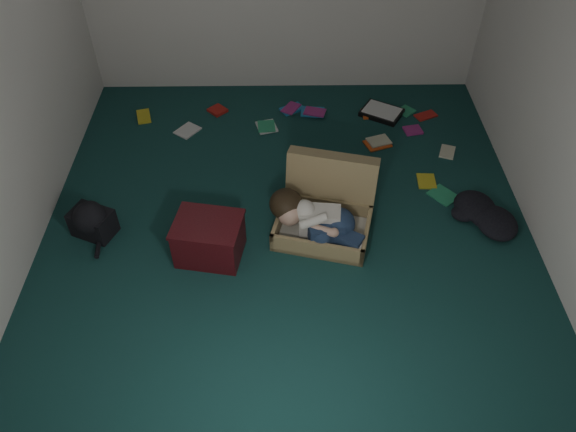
{
  "coord_description": "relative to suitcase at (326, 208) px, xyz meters",
  "views": [
    {
      "loc": [
        -0.04,
        -3.16,
        3.35
      ],
      "look_at": [
        0.0,
        -0.15,
        0.35
      ],
      "focal_mm": 35.0,
      "sensor_mm": 36.0,
      "label": 1
    }
  ],
  "objects": [
    {
      "name": "backpack",
      "position": [
        -1.89,
        -0.09,
        -0.04
      ],
      "size": [
        0.5,
        0.46,
        0.25
      ],
      "primitive_type": null,
      "rotation": [
        0.0,
        0.0,
        -0.41
      ],
      "color": "black",
      "rests_on": "floor"
    },
    {
      "name": "book_scatter",
      "position": [
        0.18,
        1.27,
        -0.15
      ],
      "size": [
        3.18,
        1.58,
        0.02
      ],
      "color": "gold",
      "rests_on": "floor"
    },
    {
      "name": "maroon_bin",
      "position": [
        -0.93,
        -0.34,
        0.01
      ],
      "size": [
        0.57,
        0.48,
        0.35
      ],
      "rotation": [
        0.0,
        0.0,
        -0.18
      ],
      "color": "#420D12",
      "rests_on": "floor"
    },
    {
      "name": "suitcase",
      "position": [
        0.0,
        0.0,
        0.0
      ],
      "size": [
        0.9,
        0.88,
        0.55
      ],
      "rotation": [
        0.0,
        0.0,
        -0.25
      ],
      "color": "tan",
      "rests_on": "floor"
    },
    {
      "name": "wall_front",
      "position": [
        -0.32,
        -2.37,
        1.14
      ],
      "size": [
        4.5,
        0.0,
        4.5
      ],
      "primitive_type": "plane",
      "rotation": [
        -1.57,
        0.0,
        0.0
      ],
      "color": "silver",
      "rests_on": "ground"
    },
    {
      "name": "paper_tray",
      "position": [
        0.68,
        1.56,
        -0.14
      ],
      "size": [
        0.49,
        0.46,
        0.06
      ],
      "rotation": [
        0.0,
        0.0,
        -0.53
      ],
      "color": "black",
      "rests_on": "floor"
    },
    {
      "name": "clothing_pile",
      "position": [
        1.31,
        -0.01,
        -0.09
      ],
      "size": [
        0.55,
        0.48,
        0.15
      ],
      "primitive_type": null,
      "rotation": [
        0.0,
        0.0,
        -0.23
      ],
      "color": "black",
      "rests_on": "floor"
    },
    {
      "name": "person",
      "position": [
        -0.1,
        -0.17,
        0.04
      ],
      "size": [
        0.76,
        0.53,
        0.34
      ],
      "rotation": [
        0.0,
        0.0,
        -0.25
      ],
      "color": "silver",
      "rests_on": "suitcase"
    },
    {
      "name": "floor",
      "position": [
        -0.32,
        -0.12,
        -0.16
      ],
      "size": [
        4.5,
        4.5,
        0.0
      ],
      "primitive_type": "plane",
      "color": "#143B39",
      "rests_on": "ground"
    }
  ]
}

